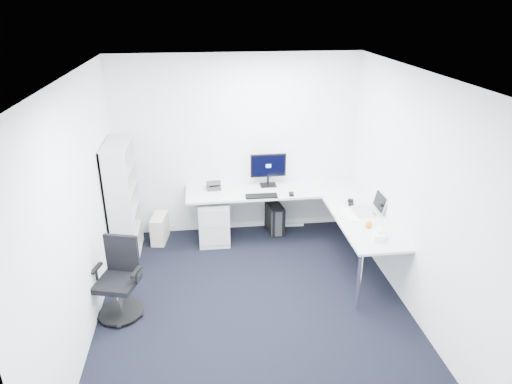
{
  "coord_description": "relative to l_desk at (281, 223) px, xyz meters",
  "views": [
    {
      "loc": [
        -0.52,
        -4.38,
        3.39
      ],
      "look_at": [
        0.15,
        1.05,
        1.05
      ],
      "focal_mm": 32.0,
      "sensor_mm": 36.0,
      "label": 1
    }
  ],
  "objects": [
    {
      "name": "ceiling",
      "position": [
        -0.55,
        -1.4,
        2.31
      ],
      "size": [
        4.2,
        4.2,
        0.0
      ],
      "primitive_type": "plane",
      "color": "white"
    },
    {
      "name": "l_desk",
      "position": [
        0.0,
        0.0,
        0.0
      ],
      "size": [
        2.67,
        1.5,
        0.78
      ],
      "primitive_type": null,
      "color": "silver",
      "rests_on": "ground"
    },
    {
      "name": "laptop",
      "position": [
        1.01,
        -0.54,
        0.52
      ],
      "size": [
        0.37,
        0.36,
        0.26
      ],
      "primitive_type": null,
      "rotation": [
        0.0,
        0.0,
        -0.01
      ],
      "color": "silver",
      "rests_on": "l_desk"
    },
    {
      "name": "ground",
      "position": [
        -0.55,
        -1.4,
        -0.39
      ],
      "size": [
        4.2,
        4.2,
        0.0
      ],
      "primitive_type": "plane",
      "color": "black"
    },
    {
      "name": "tissue_box",
      "position": [
        0.93,
        -1.27,
        0.43
      ],
      "size": [
        0.16,
        0.24,
        0.08
      ],
      "primitive_type": "cube",
      "rotation": [
        0.0,
        0.0,
        -0.21
      ],
      "color": "white",
      "rests_on": "l_desk"
    },
    {
      "name": "orange_fruit",
      "position": [
        0.91,
        -1.0,
        0.43
      ],
      "size": [
        0.09,
        0.09,
        0.09
      ],
      "primitive_type": "sphere",
      "color": "orange",
      "rests_on": "l_desk"
    },
    {
      "name": "mouse",
      "position": [
        0.17,
        0.1,
        0.41
      ],
      "size": [
        0.08,
        0.12,
        0.03
      ],
      "primitive_type": "cube",
      "rotation": [
        0.0,
        0.0,
        -0.12
      ],
      "color": "black",
      "rests_on": "l_desk"
    },
    {
      "name": "wall_left",
      "position": [
        -2.35,
        -1.4,
        0.96
      ],
      "size": [
        0.02,
        4.2,
        2.7
      ],
      "primitive_type": "cube",
      "color": "white",
      "rests_on": "ground"
    },
    {
      "name": "white_keyboard",
      "position": [
        0.79,
        -0.62,
        0.4
      ],
      "size": [
        0.13,
        0.41,
        0.01
      ],
      "primitive_type": "cube",
      "rotation": [
        0.0,
        0.0,
        0.02
      ],
      "color": "white",
      "rests_on": "l_desk"
    },
    {
      "name": "black_keyboard",
      "position": [
        -0.27,
        0.09,
        0.4
      ],
      "size": [
        0.46,
        0.17,
        0.02
      ],
      "primitive_type": "cube",
      "rotation": [
        0.0,
        0.0,
        -0.01
      ],
      "color": "black",
      "rests_on": "l_desk"
    },
    {
      "name": "bookshelf",
      "position": [
        -2.17,
        0.05,
        0.44
      ],
      "size": [
        0.32,
        0.83,
        1.66
      ],
      "primitive_type": null,
      "color": "#BCBFBE",
      "rests_on": "ground"
    },
    {
      "name": "task_chair",
      "position": [
        -2.09,
        -1.32,
        0.08
      ],
      "size": [
        0.65,
        0.65,
        0.94
      ],
      "primitive_type": null,
      "rotation": [
        0.0,
        0.0,
        -0.28
      ],
      "color": "black",
      "rests_on": "ground"
    },
    {
      "name": "wall_back",
      "position": [
        -0.55,
        0.7,
        0.96
      ],
      "size": [
        3.6,
        0.02,
        2.7
      ],
      "primitive_type": "cube",
      "color": "white",
      "rests_on": "ground"
    },
    {
      "name": "wall_front",
      "position": [
        -0.55,
        -3.5,
        0.96
      ],
      "size": [
        3.6,
        0.02,
        2.7
      ],
      "primitive_type": "cube",
      "color": "white",
      "rests_on": "ground"
    },
    {
      "name": "power_strip",
      "position": [
        0.34,
        0.64,
        -0.37
      ],
      "size": [
        0.31,
        0.06,
        0.04
      ],
      "primitive_type": "cube",
      "rotation": [
        0.0,
        0.0,
        -0.03
      ],
      "color": "white",
      "rests_on": "ground"
    },
    {
      "name": "monitor",
      "position": [
        -0.11,
        0.49,
        0.65
      ],
      "size": [
        0.54,
        0.18,
        0.51
      ],
      "primitive_type": null,
      "rotation": [
        0.0,
        0.0,
        0.02
      ],
      "color": "black",
      "rests_on": "l_desk"
    },
    {
      "name": "headphones",
      "position": [
        0.92,
        -0.28,
        0.42
      ],
      "size": [
        0.17,
        0.21,
        0.05
      ],
      "primitive_type": null,
      "rotation": [
        0.0,
        0.0,
        -0.27
      ],
      "color": "black",
      "rests_on": "l_desk"
    },
    {
      "name": "wall_right",
      "position": [
        1.25,
        -1.4,
        0.96
      ],
      "size": [
        0.02,
        4.2,
        2.7
      ],
      "primitive_type": "cube",
      "color": "white",
      "rests_on": "ground"
    },
    {
      "name": "black_pc_tower",
      "position": [
        -0.0,
        0.51,
        -0.16
      ],
      "size": [
        0.27,
        0.49,
        0.45
      ],
      "primitive_type": "cube",
      "rotation": [
        0.0,
        0.0,
        0.14
      ],
      "color": "black",
      "rests_on": "ground"
    },
    {
      "name": "desk_phone",
      "position": [
        -0.93,
        0.48,
        0.46
      ],
      "size": [
        0.21,
        0.21,
        0.14
      ],
      "primitive_type": null,
      "rotation": [
        0.0,
        0.0,
        0.08
      ],
      "color": "#2C2B2E",
      "rests_on": "l_desk"
    },
    {
      "name": "beige_pc_tower",
      "position": [
        -1.76,
        0.41,
        -0.19
      ],
      "size": [
        0.26,
        0.45,
        0.41
      ],
      "primitive_type": "cube",
      "rotation": [
        0.0,
        0.0,
        -0.15
      ],
      "color": "beige",
      "rests_on": "ground"
    },
    {
      "name": "drawer_pedestal",
      "position": [
        -0.95,
        0.32,
        -0.05
      ],
      "size": [
        0.45,
        0.55,
        0.68
      ],
      "primitive_type": "cube",
      "color": "silver",
      "rests_on": "ground"
    }
  ]
}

